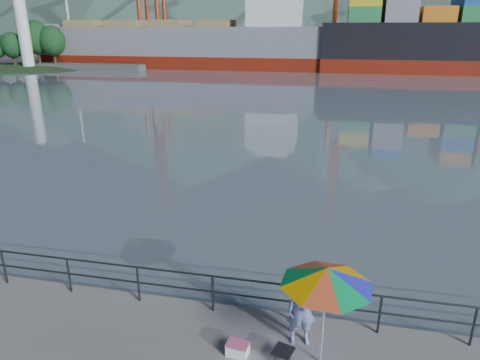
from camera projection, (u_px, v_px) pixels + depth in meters
name	position (u px, v px, depth m)	size (l,w,h in m)	color
harbor_water	(323.00, 52.00, 129.24)	(500.00, 280.00, 0.00)	slate
far_dock	(365.00, 61.00, 93.18)	(200.00, 40.00, 0.40)	#514F4C
guardrail	(175.00, 288.00, 10.85)	(22.00, 0.06, 1.03)	#2D3033
lighthouse_islet	(4.00, 66.00, 77.33)	(48.00, 26.40, 19.20)	#263F1E
fisherman	(302.00, 309.00, 9.46)	(0.65, 0.43, 1.79)	navy
beach_umbrella	(327.00, 277.00, 8.44)	(2.38, 2.38, 2.32)	white
folding_stool	(283.00, 355.00, 9.17)	(0.51, 0.51, 0.27)	black
cooler_bag	(238.00, 350.00, 9.32)	(0.46, 0.31, 0.27)	white
fishing_rod	(288.00, 309.00, 10.90)	(0.02, 0.02, 2.15)	black
bulk_carrier	(192.00, 44.00, 78.72)	(54.07, 9.36, 14.50)	maroon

